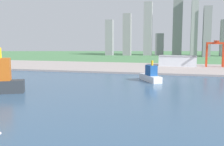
% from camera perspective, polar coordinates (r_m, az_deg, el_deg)
% --- Properties ---
extents(ground_plane, '(2400.00, 2400.00, 0.00)m').
position_cam_1_polar(ground_plane, '(224.23, 4.33, -4.33)').
color(ground_plane, '#4B7E4E').
extents(water_bay, '(840.00, 360.00, 0.15)m').
position_cam_1_polar(water_bay, '(166.88, 0.96, -8.35)').
color(water_bay, '#385675').
rests_on(water_bay, ground).
extents(industrial_pier, '(840.00, 140.00, 2.50)m').
position_cam_1_polar(industrial_pier, '(410.71, 8.61, 1.07)').
color(industrial_pier, '#A29691').
rests_on(industrial_pier, ground).
extents(ferry_boat, '(27.17, 36.28, 22.42)m').
position_cam_1_polar(ferry_boat, '(287.76, 8.23, -0.52)').
color(ferry_boat, white).
rests_on(ferry_boat, water_bay).
extents(port_crane_red, '(26.54, 38.21, 40.34)m').
position_cam_1_polar(port_crane_red, '(436.59, 21.18, 5.02)').
color(port_crane_red, red).
rests_on(port_crane_red, industrial_pier).
extents(warehouse_main, '(58.43, 32.01, 16.00)m').
position_cam_1_polar(warehouse_main, '(439.74, 13.76, 2.56)').
color(warehouse_main, silver).
rests_on(warehouse_main, industrial_pier).
extents(distant_skyline, '(363.06, 63.19, 159.58)m').
position_cam_1_polar(distant_skyline, '(735.65, 13.98, 8.51)').
color(distant_skyline, gray).
rests_on(distant_skyline, ground).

